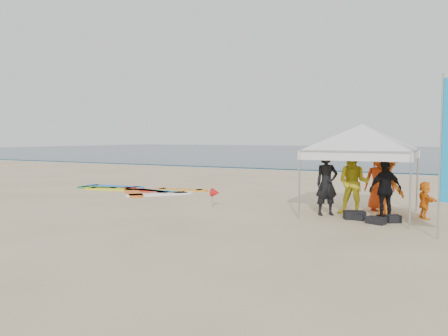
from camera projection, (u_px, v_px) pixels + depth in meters
ground at (191, 216)px, 12.51m from camera, size 120.00×120.00×0.00m
ocean at (399, 152)px, 65.79m from camera, size 160.00×84.00×0.08m
shoreline_foam at (336, 172)px, 28.67m from camera, size 160.00×1.20×0.01m
person_black_a at (327, 184)px, 12.53m from camera, size 0.79×0.76×1.82m
person_yellow at (353, 183)px, 12.57m from camera, size 0.92×0.72×1.88m
person_orange_a at (386, 185)px, 12.53m from camera, size 1.31×1.16×1.76m
person_black_b at (385, 189)px, 11.94m from camera, size 1.00×0.92×1.64m
person_orange_b at (380, 181)px, 13.31m from camera, size 1.00×0.76×1.83m
person_seated at (425, 200)px, 12.00m from camera, size 0.67×1.00×1.03m
canopy_tent at (362, 125)px, 12.44m from camera, size 3.97×3.97×3.00m
marker_pennant at (216, 193)px, 13.78m from camera, size 0.28×0.28×0.64m
gear_pile at (365, 217)px, 11.75m from camera, size 1.55×0.92×0.22m
surfboard_spread at (138, 190)px, 18.26m from camera, size 5.46×3.06×0.07m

